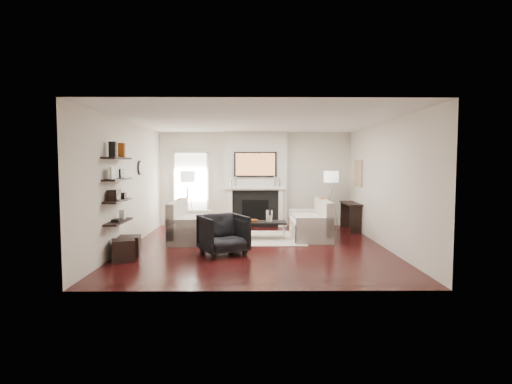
{
  "coord_description": "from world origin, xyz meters",
  "views": [
    {
      "loc": [
        -0.08,
        -8.52,
        1.79
      ],
      "look_at": [
        0.0,
        0.6,
        1.15
      ],
      "focal_mm": 28.0,
      "sensor_mm": 36.0,
      "label": 1
    }
  ],
  "objects_px": {
    "coffee_table": "(263,222)",
    "lamp_right_shade": "(331,177)",
    "loveseat_right_base": "(309,229)",
    "ottoman_near": "(129,246)",
    "loveseat_left_base": "(192,231)",
    "armchair": "(223,232)",
    "lamp_left_shade": "(188,177)"
  },
  "relations": [
    {
      "from": "loveseat_right_base",
      "to": "coffee_table",
      "type": "relative_size",
      "value": 1.64
    },
    {
      "from": "coffee_table",
      "to": "ottoman_near",
      "type": "bearing_deg",
      "value": -145.8
    },
    {
      "from": "coffee_table",
      "to": "armchair",
      "type": "height_order",
      "value": "armchair"
    },
    {
      "from": "loveseat_left_base",
      "to": "coffee_table",
      "type": "bearing_deg",
      "value": 1.62
    },
    {
      "from": "coffee_table",
      "to": "lamp_right_shade",
      "type": "relative_size",
      "value": 2.75
    },
    {
      "from": "loveseat_left_base",
      "to": "coffee_table",
      "type": "distance_m",
      "value": 1.71
    },
    {
      "from": "loveseat_left_base",
      "to": "loveseat_right_base",
      "type": "distance_m",
      "value": 2.85
    },
    {
      "from": "coffee_table",
      "to": "lamp_left_shade",
      "type": "bearing_deg",
      "value": 144.59
    },
    {
      "from": "loveseat_left_base",
      "to": "armchair",
      "type": "bearing_deg",
      "value": -60.4
    },
    {
      "from": "lamp_left_shade",
      "to": "ottoman_near",
      "type": "xyz_separation_m",
      "value": [
        -0.62,
        -3.23,
        -1.25
      ]
    },
    {
      "from": "lamp_right_shade",
      "to": "ottoman_near",
      "type": "xyz_separation_m",
      "value": [
        -4.52,
        -3.12,
        -1.25
      ]
    },
    {
      "from": "loveseat_right_base",
      "to": "ottoman_near",
      "type": "height_order",
      "value": "loveseat_right_base"
    },
    {
      "from": "lamp_left_shade",
      "to": "ottoman_near",
      "type": "height_order",
      "value": "lamp_left_shade"
    },
    {
      "from": "loveseat_right_base",
      "to": "armchair",
      "type": "distance_m",
      "value": 2.66
    },
    {
      "from": "ottoman_near",
      "to": "coffee_table",
      "type": "bearing_deg",
      "value": 34.2
    },
    {
      "from": "loveseat_left_base",
      "to": "armchair",
      "type": "distance_m",
      "value": 1.76
    },
    {
      "from": "coffee_table",
      "to": "lamp_right_shade",
      "type": "xyz_separation_m",
      "value": [
        1.88,
        1.33,
        1.05
      ]
    },
    {
      "from": "loveseat_right_base",
      "to": "armchair",
      "type": "height_order",
      "value": "armchair"
    },
    {
      "from": "lamp_right_shade",
      "to": "ottoman_near",
      "type": "relative_size",
      "value": 1.0
    },
    {
      "from": "loveseat_right_base",
      "to": "lamp_right_shade",
      "type": "relative_size",
      "value": 4.5
    },
    {
      "from": "coffee_table",
      "to": "lamp_right_shade",
      "type": "bearing_deg",
      "value": 35.23
    },
    {
      "from": "loveseat_left_base",
      "to": "armchair",
      "type": "xyz_separation_m",
      "value": [
        0.86,
        -1.52,
        0.22
      ]
    },
    {
      "from": "armchair",
      "to": "lamp_right_shade",
      "type": "distance_m",
      "value": 4.1
    },
    {
      "from": "armchair",
      "to": "lamp_right_shade",
      "type": "relative_size",
      "value": 2.16
    },
    {
      "from": "lamp_right_shade",
      "to": "lamp_left_shade",
      "type": "bearing_deg",
      "value": 178.44
    },
    {
      "from": "coffee_table",
      "to": "ottoman_near",
      "type": "height_order",
      "value": "coffee_table"
    },
    {
      "from": "lamp_left_shade",
      "to": "lamp_right_shade",
      "type": "height_order",
      "value": "same"
    },
    {
      "from": "coffee_table",
      "to": "lamp_right_shade",
      "type": "height_order",
      "value": "lamp_right_shade"
    },
    {
      "from": "loveseat_left_base",
      "to": "ottoman_near",
      "type": "distance_m",
      "value": 1.98
    },
    {
      "from": "coffee_table",
      "to": "ottoman_near",
      "type": "relative_size",
      "value": 2.75
    },
    {
      "from": "loveseat_right_base",
      "to": "lamp_right_shade",
      "type": "bearing_deg",
      "value": 56.92
    },
    {
      "from": "loveseat_left_base",
      "to": "lamp_left_shade",
      "type": "height_order",
      "value": "lamp_left_shade"
    }
  ]
}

